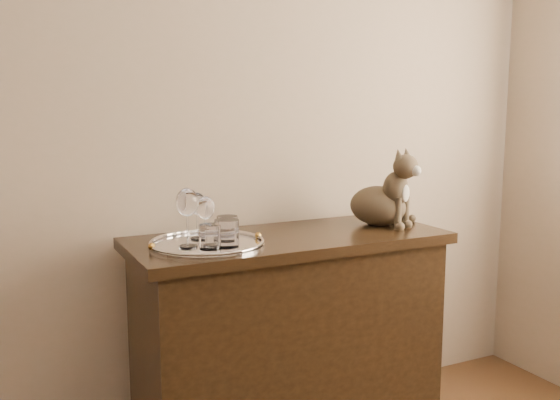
% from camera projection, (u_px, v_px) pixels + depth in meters
% --- Properties ---
extents(wall_back, '(4.00, 0.10, 2.70)m').
position_uv_depth(wall_back, '(104.00, 101.00, 2.28)').
color(wall_back, tan).
rests_on(wall_back, ground).
extents(sideboard, '(1.20, 0.50, 0.85)m').
position_uv_depth(sideboard, '(288.00, 343.00, 2.41)').
color(sideboard, black).
rests_on(sideboard, ground).
extents(tray, '(0.40, 0.40, 0.01)m').
position_uv_depth(tray, '(207.00, 245.00, 2.17)').
color(tray, silver).
rests_on(tray, sideboard).
extents(wine_glass_b, '(0.06, 0.06, 0.17)m').
position_uv_depth(wine_glass_b, '(197.00, 216.00, 2.23)').
color(wine_glass_b, white).
rests_on(wine_glass_b, tray).
extents(wine_glass_c, '(0.08, 0.08, 0.20)m').
position_uv_depth(wine_glass_c, '(188.00, 218.00, 2.10)').
color(wine_glass_c, white).
rests_on(wine_glass_c, tray).
extents(wine_glass_d, '(0.06, 0.06, 0.17)m').
position_uv_depth(wine_glass_d, '(206.00, 221.00, 2.14)').
color(wine_glass_d, white).
rests_on(wine_glass_d, tray).
extents(tumbler_a, '(0.08, 0.08, 0.09)m').
position_uv_depth(tumbler_a, '(227.00, 233.00, 2.11)').
color(tumbler_a, white).
rests_on(tumbler_a, tray).
extents(tumbler_b, '(0.07, 0.07, 0.08)m').
position_uv_depth(tumbler_b, '(210.00, 237.00, 2.08)').
color(tumbler_b, white).
rests_on(tumbler_b, tray).
extents(tumbler_c, '(0.07, 0.07, 0.08)m').
position_uv_depth(tumbler_c, '(227.00, 228.00, 2.23)').
color(tumbler_c, white).
rests_on(tumbler_c, tray).
extents(cat, '(0.40, 0.39, 0.32)m').
position_uv_depth(cat, '(379.00, 186.00, 2.52)').
color(cat, brown).
rests_on(cat, sideboard).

